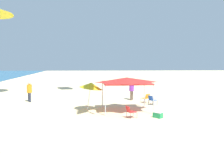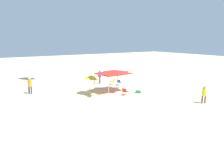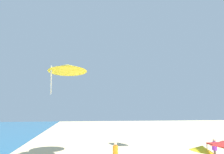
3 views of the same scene
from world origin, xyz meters
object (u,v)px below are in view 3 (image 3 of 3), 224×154
object	(u,v)px
person_far_stroller	(215,147)
kite_delta_yellow	(68,68)
beach_umbrella	(202,149)
person_kite_handler	(115,152)

from	to	relation	value
person_far_stroller	kite_delta_yellow	world-z (taller)	kite_delta_yellow
person_far_stroller	kite_delta_yellow	bearing A→B (deg)	-76.76
person_far_stroller	beach_umbrella	bearing A→B (deg)	-14.31
person_far_stroller	kite_delta_yellow	distance (m)	16.22
beach_umbrella	person_kite_handler	bearing A→B (deg)	56.55
person_far_stroller	kite_delta_yellow	size ratio (longest dim) A/B	0.43
beach_umbrella	kite_delta_yellow	xyz separation A→B (m)	(7.35, 10.31, 6.94)
person_far_stroller	kite_delta_yellow	xyz separation A→B (m)	(2.80, 13.98, 7.74)
person_kite_handler	person_far_stroller	distance (m)	9.52
beach_umbrella	person_kite_handler	size ratio (longest dim) A/B	1.22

